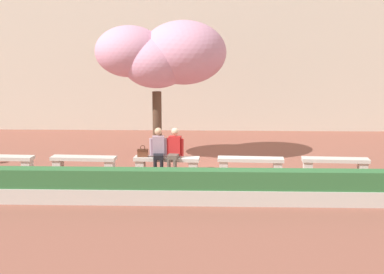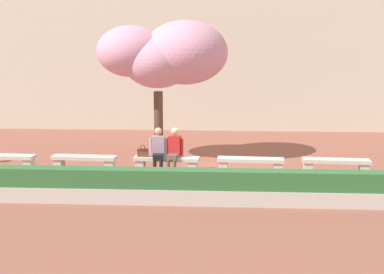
# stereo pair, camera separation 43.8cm
# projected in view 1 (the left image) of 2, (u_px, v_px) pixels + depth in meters

# --- Properties ---
(ground_plane) EXTENTS (100.00, 100.00, 0.00)m
(ground_plane) POSITION_uv_depth(u_px,v_px,m) (208.00, 173.00, 15.26)
(ground_plane) COLOR #8E5142
(building_facade) EXTENTS (28.00, 4.00, 10.66)m
(building_facade) POSITION_uv_depth(u_px,v_px,m) (210.00, 5.00, 23.63)
(building_facade) COLOR beige
(building_facade) RESTS_ON ground
(stone_bench_west_end) EXTENTS (1.88, 0.53, 0.45)m
(stone_bench_west_end) POSITION_uv_depth(u_px,v_px,m) (2.00, 161.00, 15.40)
(stone_bench_west_end) COLOR beige
(stone_bench_west_end) RESTS_ON ground
(stone_bench_near_west) EXTENTS (1.88, 0.53, 0.45)m
(stone_bench_near_west) POSITION_uv_depth(u_px,v_px,m) (84.00, 161.00, 15.32)
(stone_bench_near_west) COLOR beige
(stone_bench_near_west) RESTS_ON ground
(stone_bench_center) EXTENTS (1.88, 0.53, 0.45)m
(stone_bench_center) POSITION_uv_depth(u_px,v_px,m) (167.00, 162.00, 15.24)
(stone_bench_center) COLOR beige
(stone_bench_center) RESTS_ON ground
(stone_bench_near_east) EXTENTS (1.88, 0.53, 0.45)m
(stone_bench_near_east) POSITION_uv_depth(u_px,v_px,m) (251.00, 163.00, 15.17)
(stone_bench_near_east) COLOR beige
(stone_bench_near_east) RESTS_ON ground
(stone_bench_east_end) EXTENTS (1.88, 0.53, 0.45)m
(stone_bench_east_end) POSITION_uv_depth(u_px,v_px,m) (335.00, 163.00, 15.09)
(stone_bench_east_end) COLOR beige
(stone_bench_east_end) RESTS_ON ground
(person_seated_left) EXTENTS (0.51, 0.70, 1.29)m
(person_seated_left) POSITION_uv_depth(u_px,v_px,m) (158.00, 149.00, 15.13)
(person_seated_left) COLOR black
(person_seated_left) RESTS_ON ground
(person_seated_right) EXTENTS (0.50, 0.72, 1.29)m
(person_seated_right) POSITION_uv_depth(u_px,v_px,m) (174.00, 149.00, 15.11)
(person_seated_right) COLOR black
(person_seated_right) RESTS_ON ground
(handbag) EXTENTS (0.30, 0.15, 0.34)m
(handbag) POSITION_uv_depth(u_px,v_px,m) (143.00, 152.00, 15.23)
(handbag) COLOR brown
(handbag) RESTS_ON stone_bench_center
(cherry_tree_main) EXTENTS (4.02, 2.80, 4.35)m
(cherry_tree_main) POSITION_uv_depth(u_px,v_px,m) (164.00, 55.00, 16.38)
(cherry_tree_main) COLOR #513828
(cherry_tree_main) RESTS_ON ground
(planter_hedge_foreground) EXTENTS (16.99, 0.50, 0.80)m
(planter_hedge_foreground) POSITION_uv_depth(u_px,v_px,m) (208.00, 187.00, 12.28)
(planter_hedge_foreground) COLOR beige
(planter_hedge_foreground) RESTS_ON ground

